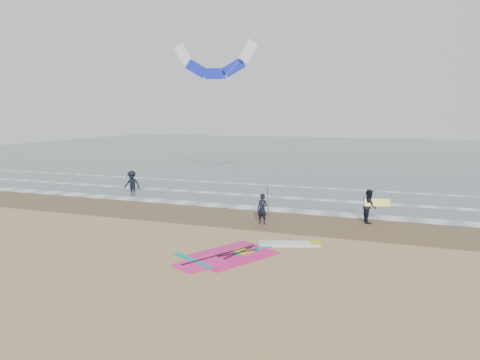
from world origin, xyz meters
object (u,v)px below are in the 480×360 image
(surf_kite, at_px, (215,64))
(person_walking, at_px, (369,206))
(person_wading, at_px, (132,179))
(windsurf_rig, at_px, (248,252))
(person_standing, at_px, (262,209))

(surf_kite, bearing_deg, person_walking, -34.80)
(person_walking, distance_m, person_wading, 16.85)
(person_wading, relative_size, surf_kite, 0.20)
(windsurf_rig, xyz_separation_m, person_standing, (-0.76, 4.59, 0.75))
(person_walking, distance_m, surf_kite, 16.93)
(person_standing, height_order, person_wading, person_wading)
(person_standing, distance_m, person_wading, 12.67)
(windsurf_rig, xyz_separation_m, person_wading, (-12.13, 10.18, 0.92))
(person_walking, relative_size, surf_kite, 0.18)
(person_standing, bearing_deg, surf_kite, 138.62)
(person_walking, xyz_separation_m, person_wading, (-16.49, 3.44, 0.08))
(person_wading, height_order, surf_kite, surf_kite)
(surf_kite, bearing_deg, windsurf_rig, -63.09)
(person_walking, bearing_deg, person_standing, 98.09)
(person_standing, relative_size, surf_kite, 0.16)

